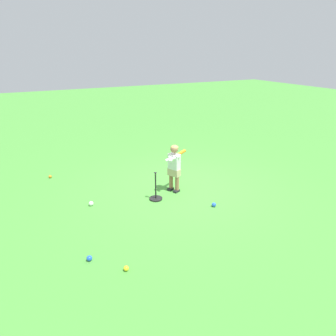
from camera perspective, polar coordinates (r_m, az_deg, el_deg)
name	(u,v)px	position (r m, az deg, el deg)	size (l,w,h in m)	color
ground_plane	(184,188)	(6.99, 3.15, -3.83)	(40.00, 40.00, 0.00)	#479338
child_batter	(174,164)	(6.60, 1.20, 0.77)	(0.60, 0.33, 1.08)	#232328
play_ball_midfield	(126,268)	(4.63, -7.95, -18.35)	(0.08, 0.08, 0.08)	yellow
play_ball_by_bucket	(89,258)	(4.91, -14.72, -16.24)	(0.09, 0.09, 0.09)	blue
play_ball_far_right	(214,205)	(6.24, 8.70, -6.91)	(0.09, 0.09, 0.09)	blue
play_ball_near_batter	(91,204)	(6.41, -14.39, -6.55)	(0.10, 0.10, 0.10)	white
play_ball_far_left	(50,177)	(8.06, -21.48, -1.52)	(0.08, 0.08, 0.08)	orange
batting_tee	(156,195)	(6.44, -2.33, -5.12)	(0.28, 0.28, 0.62)	black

